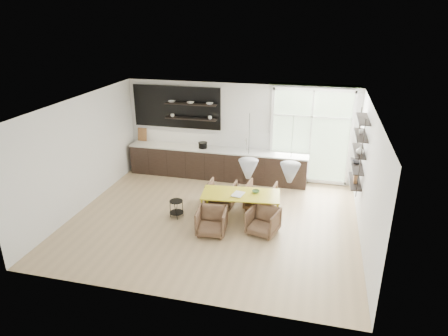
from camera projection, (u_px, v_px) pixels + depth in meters
room at (245, 153)px, 10.29m from camera, size 7.02×6.01×2.91m
kitchen_run at (214, 159)px, 12.33m from camera, size 5.54×0.69×2.75m
right_shelving at (359, 153)px, 9.67m from camera, size 0.26×1.22×1.90m
dining_table at (241, 196)px, 9.78m from camera, size 1.98×1.06×0.69m
armchair_back_left at (221, 194)px, 10.61m from camera, size 0.74×0.76×0.67m
armchair_back_right at (261, 196)px, 10.46m from camera, size 0.82×0.84×0.69m
armchair_front_left at (212, 221)px, 9.26m from camera, size 0.73×0.75×0.63m
armchair_front_right at (263, 221)px, 9.27m from camera, size 0.81×0.82×0.62m
wire_stool at (176, 206)px, 10.02m from camera, size 0.36×0.36×0.45m
table_book at (233, 193)px, 9.75m from camera, size 0.32×0.39×0.03m
table_bowl at (256, 192)px, 9.82m from camera, size 0.24×0.24×0.06m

